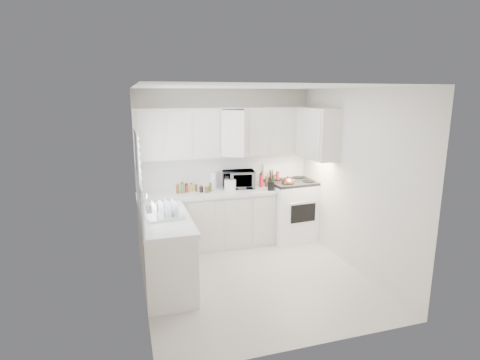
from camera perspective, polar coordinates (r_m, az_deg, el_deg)
name	(u,v)px	position (r m, az deg, el deg)	size (l,w,h in m)	color
floor	(255,277)	(5.55, 2.19, -14.25)	(3.20, 3.20, 0.00)	#B9B2A9
ceiling	(256,87)	(4.95, 2.44, 13.70)	(3.20, 3.20, 0.00)	white
wall_back	(225,166)	(6.59, -2.30, 2.04)	(3.00, 3.00, 0.00)	beige
wall_front	(312,225)	(3.68, 10.62, -6.66)	(3.00, 3.00, 0.00)	beige
wall_left	(139,196)	(4.82, -14.77, -2.27)	(3.20, 3.20, 0.00)	beige
wall_right	(353,180)	(5.76, 16.54, -0.01)	(3.20, 3.20, 0.00)	beige
window_blinds	(139,170)	(5.11, -14.88, 1.42)	(0.06, 0.96, 1.06)	white
lower_cabinets_back	(207,221)	(6.44, -4.92, -6.08)	(2.22, 0.60, 0.90)	beige
lower_cabinets_left	(165,252)	(5.30, -11.06, -10.44)	(0.60, 1.60, 0.90)	beige
countertop_back	(207,193)	(6.29, -4.98, -2.00)	(2.24, 0.64, 0.05)	silver
countertop_left	(165,218)	(5.14, -11.17, -5.54)	(0.64, 1.62, 0.05)	silver
backsplash_back	(225,171)	(6.60, -2.27, 1.39)	(2.98, 0.02, 0.55)	silver
backsplash_left	(140,197)	(5.04, -14.71, -2.53)	(0.02, 1.60, 0.55)	silver
upper_cabinets_back	(227,156)	(6.40, -1.93, 3.55)	(3.00, 0.33, 0.80)	beige
upper_cabinets_right	(316,158)	(6.33, 11.33, 3.20)	(0.33, 0.90, 0.80)	beige
sink	(161,200)	(5.43, -11.63, -2.98)	(0.42, 0.38, 0.30)	gray
stove	(293,201)	(6.81, 7.86, -3.19)	(0.87, 0.71, 1.33)	white
tea_kettle	(288,182)	(6.50, 7.12, -0.36)	(0.26, 0.22, 0.24)	brown
frying_pan	(299,182)	(6.96, 8.73, -0.34)	(0.29, 0.49, 0.04)	black
microwave	(238,177)	(6.51, -0.26, 0.41)	(0.54, 0.30, 0.36)	gray
rice_cooker	(230,183)	(6.39, -1.51, -0.49)	(0.22, 0.22, 0.22)	white
paper_towel	(214,180)	(6.51, -3.95, -0.04)	(0.12, 0.12, 0.27)	white
utensil_crock	(271,180)	(6.35, 4.65, 0.05)	(0.12, 0.12, 0.36)	black
dish_rack	(164,209)	(5.01, -11.26, -4.29)	(0.44, 0.33, 0.24)	white
spice_left_0	(177,188)	(6.32, -9.33, -1.22)	(0.06, 0.06, 0.13)	brown
spice_left_1	(183,189)	(6.24, -8.53, -1.36)	(0.06, 0.06, 0.13)	#46812B
spice_left_2	(186,188)	(6.34, -7.98, -1.13)	(0.06, 0.06, 0.13)	red
spice_left_3	(192,189)	(6.27, -7.17, -1.27)	(0.06, 0.06, 0.13)	gold
spice_left_4	(195,187)	(6.36, -6.65, -1.04)	(0.06, 0.06, 0.13)	brown
spice_left_5	(201,188)	(6.29, -5.83, -1.18)	(0.06, 0.06, 0.13)	black
spice_left_6	(204,186)	(6.39, -5.33, -0.95)	(0.06, 0.06, 0.13)	brown
spice_left_7	(210,187)	(6.32, -4.50, -1.08)	(0.06, 0.06, 0.13)	#46812B
sauce_right_0	(259,180)	(6.68, 2.84, -0.05)	(0.06, 0.06, 0.19)	red
sauce_right_1	(263,181)	(6.65, 3.47, -0.13)	(0.06, 0.06, 0.19)	gold
sauce_right_2	(265,180)	(6.72, 3.73, 0.01)	(0.06, 0.06, 0.19)	brown
sauce_right_3	(269,180)	(6.69, 4.35, -0.07)	(0.06, 0.06, 0.19)	black
sauce_right_4	(271,180)	(6.76, 4.60, 0.07)	(0.06, 0.06, 0.19)	brown
sauce_right_5	(275,180)	(6.73, 5.22, -0.01)	(0.06, 0.06, 0.19)	#46812B
sauce_right_6	(277,179)	(6.80, 5.46, 0.13)	(0.06, 0.06, 0.19)	red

